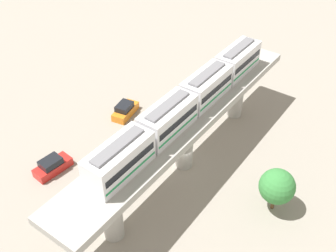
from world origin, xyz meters
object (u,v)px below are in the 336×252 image
Objects in this scene: train at (188,102)px; parked_car_orange at (125,110)px; tree_near_viaduct at (277,187)px; parked_car_red at (52,166)px.

parked_car_orange is at bearing -13.90° from train.
tree_near_viaduct is (-10.68, 0.28, -5.38)m from train.
parked_car_red is 0.89× the size of tree_near_viaduct.
parked_car_orange and parked_car_red have the same top height.
parked_car_red is at bearing 80.43° from parked_car_orange.
parked_car_orange is 0.92× the size of tree_near_viaduct.
parked_car_orange is 22.49m from tree_near_viaduct.
train is 5.63× the size of tree_near_viaduct.
train is 6.15× the size of parked_car_orange.
train is at bearing -133.63° from parked_car_red.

